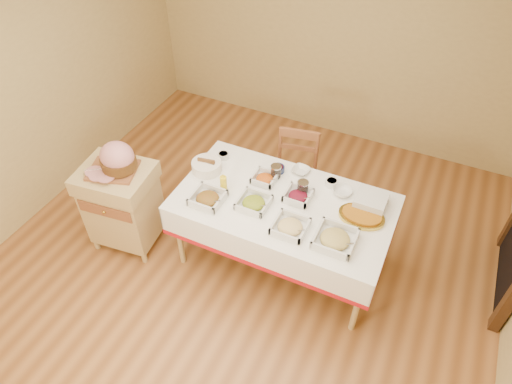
# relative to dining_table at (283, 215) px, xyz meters

# --- Properties ---
(room_shell) EXTENTS (5.00, 5.00, 5.00)m
(room_shell) POSITION_rel_dining_table_xyz_m (-0.30, -0.30, 0.70)
(room_shell) COLOR #935B2D
(room_shell) RESTS_ON ground
(dining_table) EXTENTS (1.82, 1.02, 0.76)m
(dining_table) POSITION_rel_dining_table_xyz_m (0.00, 0.00, 0.00)
(dining_table) COLOR tan
(dining_table) RESTS_ON ground
(butcher_cart) EXTENTS (0.68, 0.59, 0.88)m
(butcher_cart) POSITION_rel_dining_table_xyz_m (-1.43, -0.40, -0.10)
(butcher_cart) COLOR tan
(butcher_cart) RESTS_ON ground
(dining_chair) EXTENTS (0.49, 0.47, 0.94)m
(dining_chair) POSITION_rel_dining_table_xyz_m (-0.15, 0.64, -0.12)
(dining_chair) COLOR brown
(dining_chair) RESTS_ON ground
(ham_on_board) EXTENTS (0.42, 0.41, 0.28)m
(ham_on_board) POSITION_rel_dining_table_xyz_m (-1.39, -0.36, 0.40)
(ham_on_board) COLOR brown
(ham_on_board) RESTS_ON butcher_cart
(serving_dish_a) EXTENTS (0.26, 0.26, 0.11)m
(serving_dish_a) POSITION_rel_dining_table_xyz_m (-0.58, -0.27, 0.20)
(serving_dish_a) COLOR silver
(serving_dish_a) RESTS_ON dining_table
(serving_dish_b) EXTENTS (0.25, 0.25, 0.10)m
(serving_dish_b) POSITION_rel_dining_table_xyz_m (-0.21, -0.15, 0.19)
(serving_dish_b) COLOR silver
(serving_dish_b) RESTS_ON dining_table
(serving_dish_c) EXTENTS (0.26, 0.26, 0.11)m
(serving_dish_c) POSITION_rel_dining_table_xyz_m (0.16, -0.27, 0.20)
(serving_dish_c) COLOR silver
(serving_dish_c) RESTS_ON dining_table
(serving_dish_d) EXTENTS (0.31, 0.31, 0.12)m
(serving_dish_d) POSITION_rel_dining_table_xyz_m (0.52, -0.24, 0.20)
(serving_dish_d) COLOR silver
(serving_dish_d) RESTS_ON dining_table
(serving_dish_e) EXTENTS (0.21, 0.20, 0.10)m
(serving_dish_e) POSITION_rel_dining_table_xyz_m (-0.25, 0.17, 0.19)
(serving_dish_e) COLOR silver
(serving_dish_e) RESTS_ON dining_table
(serving_dish_f) EXTENTS (0.23, 0.21, 0.10)m
(serving_dish_f) POSITION_rel_dining_table_xyz_m (0.09, 0.09, 0.19)
(serving_dish_f) COLOR silver
(serving_dish_f) RESTS_ON dining_table
(small_bowl_left) EXTENTS (0.11, 0.11, 0.05)m
(small_bowl_left) POSITION_rel_dining_table_xyz_m (-0.74, 0.30, 0.19)
(small_bowl_left) COLOR silver
(small_bowl_left) RESTS_ON dining_table
(small_bowl_mid) EXTENTS (0.12, 0.12, 0.05)m
(small_bowl_mid) POSITION_rel_dining_table_xyz_m (-0.20, 0.34, 0.19)
(small_bowl_mid) COLOR navy
(small_bowl_mid) RESTS_ON dining_table
(small_bowl_right) EXTENTS (0.11, 0.11, 0.06)m
(small_bowl_right) POSITION_rel_dining_table_xyz_m (0.29, 0.37, 0.19)
(small_bowl_right) COLOR silver
(small_bowl_right) RESTS_ON dining_table
(bowl_white_imported) EXTENTS (0.18, 0.18, 0.04)m
(bowl_white_imported) POSITION_rel_dining_table_xyz_m (-0.01, 0.42, 0.18)
(bowl_white_imported) COLOR silver
(bowl_white_imported) RESTS_ON dining_table
(bowl_small_imported) EXTENTS (0.22, 0.22, 0.05)m
(bowl_small_imported) POSITION_rel_dining_table_xyz_m (0.41, 0.30, 0.19)
(bowl_small_imported) COLOR silver
(bowl_small_imported) RESTS_ON dining_table
(preserve_jar_left) EXTENTS (0.10, 0.10, 0.12)m
(preserve_jar_left) POSITION_rel_dining_table_xyz_m (-0.19, 0.26, 0.22)
(preserve_jar_left) COLOR silver
(preserve_jar_left) RESTS_ON dining_table
(preserve_jar_right) EXTENTS (0.10, 0.10, 0.12)m
(preserve_jar_right) POSITION_rel_dining_table_xyz_m (0.10, 0.17, 0.22)
(preserve_jar_right) COLOR silver
(preserve_jar_right) RESTS_ON dining_table
(mustard_bottle) EXTENTS (0.06, 0.06, 0.18)m
(mustard_bottle) POSITION_rel_dining_table_xyz_m (-0.52, -0.09, 0.24)
(mustard_bottle) COLOR yellow
(mustard_bottle) RESTS_ON dining_table
(bread_basket) EXTENTS (0.27, 0.27, 0.12)m
(bread_basket) POSITION_rel_dining_table_xyz_m (-0.78, 0.08, 0.21)
(bread_basket) COLOR white
(bread_basket) RESTS_ON dining_table
(plate_stack) EXTENTS (0.25, 0.25, 0.11)m
(plate_stack) POSITION_rel_dining_table_xyz_m (0.66, 0.26, 0.21)
(plate_stack) COLOR silver
(plate_stack) RESTS_ON dining_table
(brass_platter) EXTENTS (0.38, 0.27, 0.05)m
(brass_platter) POSITION_rel_dining_table_xyz_m (0.64, 0.09, 0.18)
(brass_platter) COLOR gold
(brass_platter) RESTS_ON dining_table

